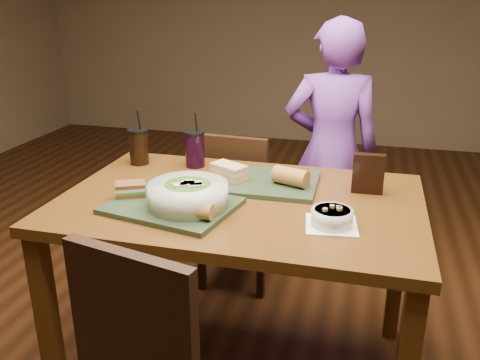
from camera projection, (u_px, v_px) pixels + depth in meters
name	position (u px, v px, depth m)	size (l,w,h in m)	color
dining_table	(240.00, 221.00, 1.88)	(1.30, 0.85, 0.75)	#543210
chair_far	(235.00, 204.00, 2.53)	(0.38, 0.38, 0.84)	black
diner	(331.00, 151.00, 2.65)	(0.49, 0.32, 1.35)	purple
tray_near	(172.00, 206.00, 1.76)	(0.42, 0.32, 0.02)	#263620
tray_far	(263.00, 182.00, 1.98)	(0.42, 0.32, 0.02)	#263620
salad_bowl	(188.00, 193.00, 1.72)	(0.27, 0.27, 0.09)	silver
soup_bowl	(332.00, 217.00, 1.62)	(0.18, 0.18, 0.07)	white
sandwich_near	(131.00, 189.00, 1.81)	(0.12, 0.11, 0.05)	#593819
sandwich_far	(229.00, 171.00, 1.98)	(0.16, 0.13, 0.06)	tan
baguette_near	(196.00, 210.00, 1.63)	(0.05, 0.05, 0.11)	#AD7533
baguette_far	(291.00, 177.00, 1.91)	(0.07, 0.07, 0.13)	#AD7533
cup_cola	(139.00, 146.00, 2.19)	(0.09, 0.09, 0.24)	black
cup_berry	(195.00, 149.00, 2.16)	(0.09, 0.09, 0.24)	black
chip_bag	(368.00, 174.00, 1.87)	(0.11, 0.04, 0.15)	black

